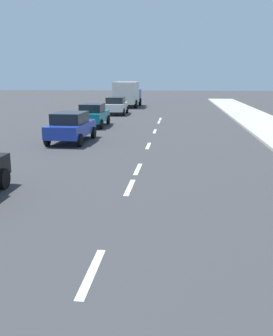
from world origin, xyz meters
name	(u,v)px	position (x,y,z in m)	size (l,w,h in m)	color
ground_plane	(146,152)	(0.00, 20.00, 0.00)	(160.00, 160.00, 0.00)	#38383A
lane_stripe_2	(92,272)	(0.00, 8.73, 0.00)	(0.16, 1.80, 0.01)	white
lane_stripe_3	(130,187)	(0.00, 14.11, 0.00)	(0.16, 1.80, 0.01)	white
lane_stripe_4	(138,169)	(0.00, 16.55, 0.00)	(0.16, 1.80, 0.01)	white
lane_stripe_5	(148,146)	(0.00, 21.51, 0.00)	(0.16, 1.80, 0.01)	white
lane_stripe_6	(155,131)	(0.00, 26.79, 0.00)	(0.16, 1.80, 0.01)	white
lane_stripe_7	(159,122)	(0.00, 31.84, 0.00)	(0.16, 1.80, 0.01)	white
lane_stripe_8	(160,119)	(0.00, 34.05, 0.00)	(0.16, 1.80, 0.01)	white
parked_car_blue	(71,126)	(-4.13, 22.27, 0.84)	(1.95, 4.06, 1.57)	#1E389E
parked_car_teal	(93,114)	(-4.40, 28.76, 0.83)	(1.83, 3.89, 1.57)	#14727A
parked_car_white	(116,105)	(-4.22, 37.57, 0.84)	(1.98, 4.14, 1.57)	white
delivery_truck	(127,94)	(-4.35, 46.42, 1.50)	(2.76, 6.28, 2.80)	#23478C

